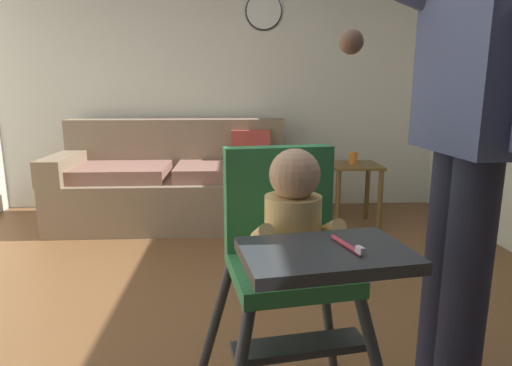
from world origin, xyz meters
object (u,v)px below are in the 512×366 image
toy_ball (337,272)px  wall_clock (264,11)px  couch (175,183)px  adult_standing (469,131)px  high_chair (290,241)px  sippy_cup (353,158)px  side_table (354,181)px

toy_ball → wall_clock: (-0.31, 1.81, 1.74)m
couch → adult_standing: (1.22, -2.40, 0.67)m
couch → high_chair: bearing=15.7°
couch → toy_ball: couch is taller
adult_standing → toy_ball: 1.41m
toy_ball → sippy_cup: sippy_cup is taller
sippy_cup → wall_clock: bearing=135.1°
adult_standing → wall_clock: size_ratio=5.25×
couch → wall_clock: wall_clock is taller
wall_clock → sippy_cup: bearing=-44.9°
sippy_cup → wall_clock: wall_clock is taller
side_table → wall_clock: wall_clock is taller
side_table → wall_clock: (-0.71, 0.69, 1.43)m
couch → side_table: couch is taller
side_table → wall_clock: 1.74m
high_chair → adult_standing: bearing=83.7°
couch → high_chair: size_ratio=2.03×
high_chair → toy_ball: bearing=149.6°
wall_clock → side_table: bearing=-44.3°
couch → adult_standing: adult_standing is taller
toy_ball → side_table: side_table is taller
couch → sippy_cup: bearing=81.8°
adult_standing → side_table: size_ratio=3.38×
high_chair → couch: bearing=-173.5°
couch → sippy_cup: (1.48, -0.21, 0.24)m
toy_ball → wall_clock: 2.53m
toy_ball → side_table: 1.23m
sippy_cup → wall_clock: size_ratio=0.30×
adult_standing → wall_clock: bearing=-84.6°
couch → sippy_cup: 1.52m
wall_clock → adult_standing: bearing=-81.4°
toy_ball → high_chair: bearing=-111.2°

